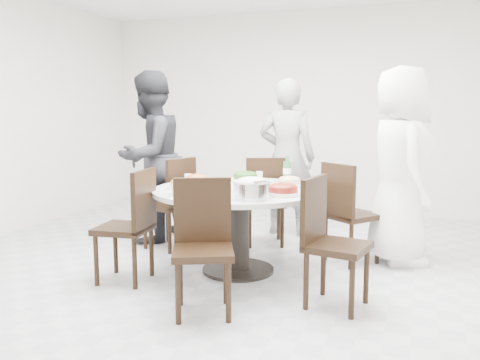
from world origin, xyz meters
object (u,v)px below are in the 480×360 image
(soup_bowl, at_px, (188,189))
(chair_nw, at_px, (168,203))
(chair_sw, at_px, (124,226))
(diner_middle, at_px, (287,157))
(chair_s, at_px, (203,248))
(chair_n, at_px, (265,200))
(diner_left, at_px, (150,157))
(diner_right, at_px, (400,166))
(beverage_bottle, at_px, (287,169))
(chair_ne, at_px, (352,213))
(dining_table, at_px, (238,230))
(rice_bowl, at_px, (251,190))
(chair_se, at_px, (338,244))

(soup_bowl, bearing_deg, chair_nw, 126.24)
(chair_sw, relative_size, diner_middle, 0.53)
(chair_nw, relative_size, chair_s, 1.00)
(chair_nw, xyz_separation_m, chair_sw, (0.13, -1.05, 0.00))
(chair_n, bearing_deg, soup_bowl, 59.05)
(chair_n, distance_m, chair_sw, 1.72)
(diner_middle, relative_size, diner_left, 0.97)
(diner_middle, bearing_deg, chair_sw, 65.96)
(chair_n, relative_size, diner_left, 0.51)
(chair_n, xyz_separation_m, diner_right, (1.37, -0.19, 0.44))
(diner_middle, bearing_deg, beverage_bottle, 103.53)
(chair_ne, height_order, diner_left, diner_left)
(chair_nw, relative_size, diner_left, 0.51)
(chair_s, height_order, diner_left, diner_left)
(chair_sw, relative_size, beverage_bottle, 3.77)
(chair_ne, height_order, chair_n, same)
(dining_table, height_order, chair_n, chair_n)
(rice_bowl, relative_size, soup_bowl, 1.10)
(diner_middle, bearing_deg, chair_nw, 43.76)
(chair_s, bearing_deg, dining_table, 71.18)
(chair_ne, distance_m, chair_se, 1.15)
(chair_n, relative_size, chair_s, 1.00)
(dining_table, bearing_deg, chair_sw, -145.77)
(chair_s, xyz_separation_m, chair_se, (0.87, 0.45, 0.00))
(dining_table, distance_m, beverage_bottle, 0.79)
(diner_right, bearing_deg, dining_table, 100.40)
(chair_nw, bearing_deg, chair_ne, 109.07)
(dining_table, distance_m, chair_n, 0.99)
(diner_right, bearing_deg, chair_se, 144.10)
(beverage_bottle, bearing_deg, rice_bowl, -92.55)
(diner_left, bearing_deg, diner_middle, 128.05)
(diner_left, relative_size, rice_bowl, 6.24)
(chair_ne, bearing_deg, rice_bowl, 96.26)
(chair_nw, height_order, diner_left, diner_left)
(chair_ne, relative_size, beverage_bottle, 3.77)
(chair_ne, relative_size, rice_bowl, 3.21)
(chair_se, bearing_deg, chair_n, 44.58)
(dining_table, distance_m, chair_s, 0.98)
(chair_n, relative_size, beverage_bottle, 3.77)
(diner_middle, bearing_deg, dining_table, 86.88)
(diner_middle, xyz_separation_m, diner_left, (-1.33, -0.78, 0.03))
(soup_bowl, bearing_deg, chair_sw, -165.04)
(diner_right, bearing_deg, chair_n, 61.54)
(dining_table, height_order, chair_sw, chair_sw)
(dining_table, height_order, diner_right, diner_right)
(dining_table, bearing_deg, beverage_bottle, 59.83)
(chair_ne, xyz_separation_m, chair_nw, (-1.87, -0.13, 0.00))
(chair_n, relative_size, diner_middle, 0.53)
(rice_bowl, xyz_separation_m, beverage_bottle, (0.04, 0.96, 0.06))
(chair_sw, distance_m, beverage_bottle, 1.61)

